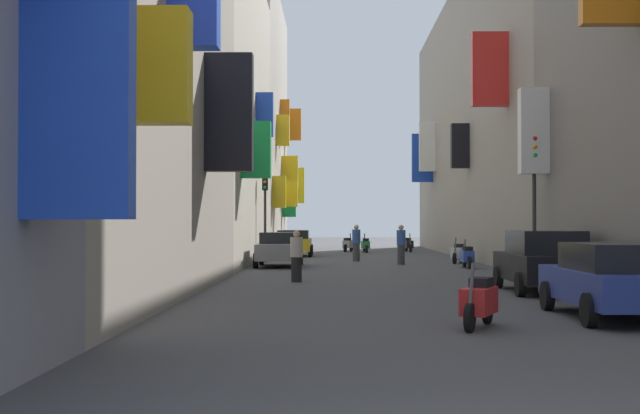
{
  "coord_description": "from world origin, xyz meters",
  "views": [
    {
      "loc": [
        -1.55,
        -5.3,
        1.8
      ],
      "look_at": [
        -2.0,
        25.64,
        2.35
      ],
      "focal_mm": 48.75,
      "sensor_mm": 36.0,
      "label": 1
    }
  ],
  "objects_px": {
    "scooter_white": "(458,253)",
    "pedestrian_near_left": "(297,257)",
    "parked_car_black": "(544,261)",
    "parked_car_blue": "(615,279)",
    "scooter_blue": "(467,256)",
    "pedestrian_crossing": "(401,245)",
    "parked_car_grey": "(279,248)",
    "scooter_silver": "(348,244)",
    "traffic_light_near_corner": "(534,182)",
    "parked_car_yellow": "(293,242)",
    "scooter_green": "(365,245)",
    "traffic_light_far_corner": "(265,202)",
    "scooter_black": "(408,244)",
    "pedestrian_near_right": "(356,243)",
    "scooter_red": "(479,301)"
  },
  "relations": [
    {
      "from": "parked_car_blue",
      "to": "scooter_red",
      "type": "height_order",
      "value": "parked_car_blue"
    },
    {
      "from": "scooter_white",
      "to": "traffic_light_far_corner",
      "type": "relative_size",
      "value": 0.45
    },
    {
      "from": "scooter_blue",
      "to": "scooter_white",
      "type": "xyz_separation_m",
      "value": [
        0.22,
        3.99,
        0.0
      ]
    },
    {
      "from": "pedestrian_near_right",
      "to": "traffic_light_near_corner",
      "type": "xyz_separation_m",
      "value": [
        5.01,
        -13.91,
        2.18
      ]
    },
    {
      "from": "traffic_light_near_corner",
      "to": "traffic_light_far_corner",
      "type": "xyz_separation_m",
      "value": [
        -9.19,
        13.16,
        -0.27
      ]
    },
    {
      "from": "scooter_blue",
      "to": "pedestrian_crossing",
      "type": "relative_size",
      "value": 1.04
    },
    {
      "from": "parked_car_grey",
      "to": "scooter_white",
      "type": "distance_m",
      "value": 8.24
    },
    {
      "from": "parked_car_black",
      "to": "scooter_silver",
      "type": "height_order",
      "value": "parked_car_black"
    },
    {
      "from": "parked_car_yellow",
      "to": "scooter_red",
      "type": "height_order",
      "value": "parked_car_yellow"
    },
    {
      "from": "parked_car_yellow",
      "to": "parked_car_grey",
      "type": "relative_size",
      "value": 0.92
    },
    {
      "from": "parked_car_grey",
      "to": "pedestrian_near_left",
      "type": "height_order",
      "value": "pedestrian_near_left"
    },
    {
      "from": "parked_car_grey",
      "to": "traffic_light_far_corner",
      "type": "xyz_separation_m",
      "value": [
        -0.89,
        4.01,
        2.01
      ]
    },
    {
      "from": "scooter_silver",
      "to": "traffic_light_near_corner",
      "type": "height_order",
      "value": "traffic_light_near_corner"
    },
    {
      "from": "pedestrian_near_left",
      "to": "traffic_light_far_corner",
      "type": "height_order",
      "value": "traffic_light_far_corner"
    },
    {
      "from": "parked_car_black",
      "to": "parked_car_blue",
      "type": "bearing_deg",
      "value": -91.48
    },
    {
      "from": "scooter_silver",
      "to": "pedestrian_near_right",
      "type": "height_order",
      "value": "pedestrian_near_right"
    },
    {
      "from": "traffic_light_near_corner",
      "to": "traffic_light_far_corner",
      "type": "bearing_deg",
      "value": 124.92
    },
    {
      "from": "scooter_white",
      "to": "scooter_red",
      "type": "relative_size",
      "value": 1.07
    },
    {
      "from": "parked_car_yellow",
      "to": "traffic_light_near_corner",
      "type": "relative_size",
      "value": 0.89
    },
    {
      "from": "pedestrian_crossing",
      "to": "scooter_red",
      "type": "bearing_deg",
      "value": -91.09
    },
    {
      "from": "parked_car_blue",
      "to": "traffic_light_far_corner",
      "type": "bearing_deg",
      "value": 109.84
    },
    {
      "from": "scooter_black",
      "to": "pedestrian_near_right",
      "type": "distance_m",
      "value": 13.44
    },
    {
      "from": "scooter_white",
      "to": "traffic_light_near_corner",
      "type": "bearing_deg",
      "value": -87.26
    },
    {
      "from": "parked_car_black",
      "to": "parked_car_grey",
      "type": "bearing_deg",
      "value": 120.25
    },
    {
      "from": "parked_car_yellow",
      "to": "scooter_green",
      "type": "height_order",
      "value": "parked_car_yellow"
    },
    {
      "from": "parked_car_yellow",
      "to": "pedestrian_near_left",
      "type": "distance_m",
      "value": 20.15
    },
    {
      "from": "parked_car_yellow",
      "to": "scooter_black",
      "type": "height_order",
      "value": "parked_car_yellow"
    },
    {
      "from": "parked_car_grey",
      "to": "scooter_silver",
      "type": "xyz_separation_m",
      "value": [
        3.15,
        17.94,
        -0.28
      ]
    },
    {
      "from": "scooter_silver",
      "to": "parked_car_grey",
      "type": "bearing_deg",
      "value": -99.94
    },
    {
      "from": "parked_car_black",
      "to": "pedestrian_near_right",
      "type": "height_order",
      "value": "pedestrian_near_right"
    },
    {
      "from": "scooter_white",
      "to": "pedestrian_near_left",
      "type": "height_order",
      "value": "pedestrian_near_left"
    },
    {
      "from": "scooter_black",
      "to": "pedestrian_crossing",
      "type": "relative_size",
      "value": 1.04
    },
    {
      "from": "parked_car_yellow",
      "to": "scooter_black",
      "type": "relative_size",
      "value": 2.24
    },
    {
      "from": "scooter_blue",
      "to": "traffic_light_near_corner",
      "type": "bearing_deg",
      "value": -84.36
    },
    {
      "from": "scooter_blue",
      "to": "traffic_light_far_corner",
      "type": "distance_m",
      "value": 10.09
    },
    {
      "from": "parked_car_blue",
      "to": "traffic_light_near_corner",
      "type": "xyz_separation_m",
      "value": [
        0.83,
        10.01,
        2.28
      ]
    },
    {
      "from": "scooter_silver",
      "to": "scooter_black",
      "type": "xyz_separation_m",
      "value": [
        3.68,
        -0.23,
        -0.0
      ]
    },
    {
      "from": "parked_car_grey",
      "to": "parked_car_blue",
      "type": "bearing_deg",
      "value": -68.72
    },
    {
      "from": "scooter_black",
      "to": "pedestrian_near_right",
      "type": "xyz_separation_m",
      "value": [
        -3.53,
        -12.96,
        0.38
      ]
    },
    {
      "from": "scooter_black",
      "to": "pedestrian_near_right",
      "type": "height_order",
      "value": "pedestrian_near_right"
    },
    {
      "from": "scooter_black",
      "to": "pedestrian_near_left",
      "type": "bearing_deg",
      "value": -101.96
    },
    {
      "from": "pedestrian_near_right",
      "to": "parked_car_grey",
      "type": "bearing_deg",
      "value": -124.67
    },
    {
      "from": "scooter_red",
      "to": "pedestrian_crossing",
      "type": "distance_m",
      "value": 22.23
    },
    {
      "from": "parked_car_black",
      "to": "scooter_green",
      "type": "height_order",
      "value": "parked_car_black"
    },
    {
      "from": "parked_car_grey",
      "to": "pedestrian_near_left",
      "type": "bearing_deg",
      "value": -83.27
    },
    {
      "from": "parked_car_yellow",
      "to": "parked_car_black",
      "type": "distance_m",
      "value": 25.06
    },
    {
      "from": "traffic_light_near_corner",
      "to": "traffic_light_far_corner",
      "type": "height_order",
      "value": "traffic_light_near_corner"
    },
    {
      "from": "scooter_silver",
      "to": "pedestrian_near_right",
      "type": "bearing_deg",
      "value": -89.38
    },
    {
      "from": "parked_car_blue",
      "to": "parked_car_black",
      "type": "xyz_separation_m",
      "value": [
        0.16,
        6.09,
        0.07
      ]
    },
    {
      "from": "scooter_red",
      "to": "pedestrian_near_left",
      "type": "xyz_separation_m",
      "value": [
        -3.59,
        11.33,
        0.31
      ]
    }
  ]
}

